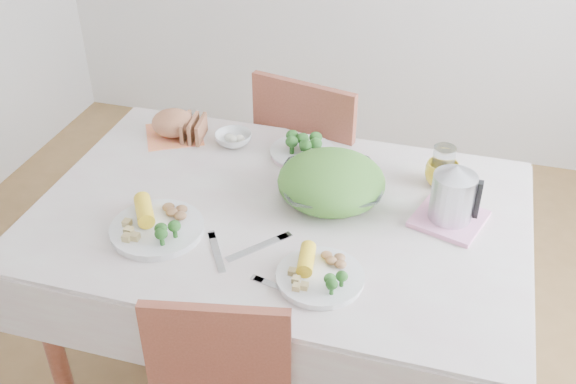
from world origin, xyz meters
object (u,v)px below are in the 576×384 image
(dining_table, at_px, (281,301))
(chair_far, at_px, (324,173))
(yellow_mug, at_px, (442,174))
(dinner_plate_left, at_px, (157,229))
(dinner_plate_right, at_px, (320,277))
(electric_kettle, at_px, (454,188))
(salad_bowl, at_px, (331,188))

(dining_table, bearing_deg, chair_far, 91.56)
(dining_table, height_order, yellow_mug, yellow_mug)
(dining_table, distance_m, dinner_plate_left, 0.55)
(dinner_plate_right, bearing_deg, yellow_mug, 64.34)
(dining_table, relative_size, electric_kettle, 7.73)
(chair_far, distance_m, salad_bowl, 0.69)
(dinner_plate_left, bearing_deg, dining_table, 33.40)
(yellow_mug, bearing_deg, chair_far, 139.28)
(electric_kettle, bearing_deg, yellow_mug, 111.37)
(salad_bowl, bearing_deg, dining_table, -142.70)
(dinner_plate_left, xyz_separation_m, yellow_mug, (0.78, 0.48, 0.03))
(chair_far, distance_m, yellow_mug, 0.72)
(yellow_mug, bearing_deg, dinner_plate_left, -148.13)
(chair_far, height_order, electric_kettle, electric_kettle)
(dinner_plate_left, relative_size, yellow_mug, 2.56)
(chair_far, relative_size, dinner_plate_right, 3.96)
(dinner_plate_right, bearing_deg, dining_table, 125.15)
(dining_table, height_order, dinner_plate_left, dinner_plate_left)
(salad_bowl, height_order, electric_kettle, electric_kettle)
(dining_table, xyz_separation_m, yellow_mug, (0.46, 0.28, 0.43))
(yellow_mug, relative_size, electric_kettle, 0.60)
(yellow_mug, bearing_deg, dinner_plate_right, -115.66)
(dining_table, relative_size, yellow_mug, 12.86)
(yellow_mug, xyz_separation_m, electric_kettle, (0.04, -0.19, 0.08))
(dining_table, bearing_deg, salad_bowl, 37.30)
(dinner_plate_right, xyz_separation_m, yellow_mug, (0.27, 0.55, 0.03))
(dinner_plate_right, distance_m, yellow_mug, 0.62)
(salad_bowl, bearing_deg, chair_far, 104.84)
(dinner_plate_left, bearing_deg, dinner_plate_right, -7.85)
(salad_bowl, relative_size, yellow_mug, 2.91)
(dinner_plate_left, xyz_separation_m, electric_kettle, (0.82, 0.30, 0.11))
(dining_table, distance_m, electric_kettle, 0.72)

